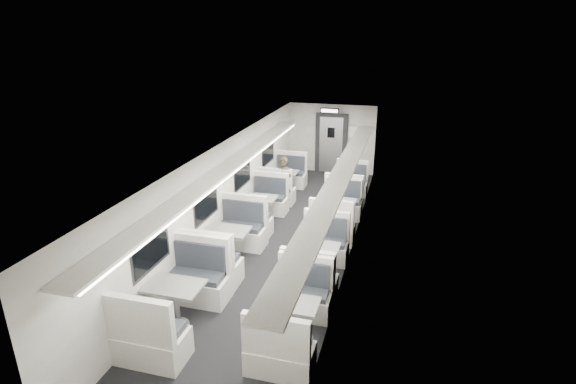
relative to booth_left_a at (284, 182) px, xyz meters
The scene contains 19 objects.
room 3.63m from the booth_left_a, 73.56° to the right, with size 3.24×12.24×2.64m.
booth_left_a is the anchor object (origin of this frame).
booth_left_b 2.27m from the booth_left_a, 90.00° to the right, with size 1.02×2.07×1.11m.
booth_left_c 4.47m from the booth_left_a, 90.00° to the right, with size 1.12×2.27×1.21m.
booth_left_d 6.78m from the booth_left_a, 90.00° to the right, with size 1.14×2.31×1.24m.
booth_right_a 2.01m from the booth_left_a, ahead, with size 0.98×1.98×1.06m.
booth_right_b 2.88m from the booth_left_a, 45.98° to the right, with size 1.05×2.13×1.14m.
booth_right_c 5.00m from the booth_left_a, 66.43° to the right, with size 1.02×2.07×1.11m.
booth_right_d 6.91m from the booth_left_a, 73.17° to the right, with size 1.00×2.03×1.09m.
passenger 1.04m from the booth_left_a, 74.67° to the right, with size 0.53×0.35×1.45m, color black.
window_a 1.09m from the booth_left_a, behind, with size 0.02×1.18×0.84m, color black.
window_b 2.45m from the booth_left_a, 102.56° to the right, with size 0.02×1.18×0.84m, color black.
window_c 4.52m from the booth_left_a, 96.34° to the right, with size 0.02×1.18×0.84m, color black.
window_d 6.68m from the booth_left_a, 94.24° to the right, with size 0.02×1.18×0.84m, color black.
luggage_rack_left 4.01m from the booth_left_a, 93.79° to the right, with size 0.46×10.40×0.09m.
luggage_rack_right 4.59m from the booth_left_a, 58.69° to the right, with size 0.46×10.40×0.09m.
vestibule_door 2.81m from the booth_left_a, 68.53° to the left, with size 1.10×0.13×2.10m.
exit_sign 2.98m from the booth_left_a, 64.04° to the left, with size 0.62×0.12×0.16m.
wall_notice 3.28m from the booth_left_a, 55.33° to the left, with size 0.32×0.02×0.40m, color white.
Camera 1 is at (2.52, -9.15, 4.84)m, focal length 28.00 mm.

